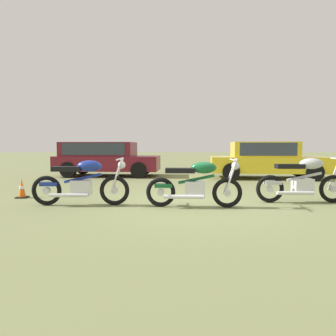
{
  "coord_description": "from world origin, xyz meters",
  "views": [
    {
      "loc": [
        -0.73,
        -6.4,
        1.25
      ],
      "look_at": [
        -0.6,
        0.66,
        0.74
      ],
      "focal_mm": 31.87,
      "sensor_mm": 36.0,
      "label": 1
    }
  ],
  "objects": [
    {
      "name": "ground_plane",
      "position": [
        0.0,
        0.0,
        0.0
      ],
      "size": [
        120.0,
        120.0,
        0.0
      ],
      "primitive_type": "plane",
      "color": "olive"
    },
    {
      "name": "car_burgundy",
      "position": [
        -3.21,
        6.26,
        0.83
      ],
      "size": [
        4.37,
        2.22,
        1.43
      ],
      "rotation": [
        0.0,
        0.0,
        -0.08
      ],
      "color": "maroon",
      "rests_on": "ground"
    },
    {
      "name": "traffic_cone",
      "position": [
        -4.16,
        0.86,
        0.21
      ],
      "size": [
        0.25,
        0.25,
        0.46
      ],
      "color": "#EA590F",
      "rests_on": "ground"
    },
    {
      "name": "motorcycle_green",
      "position": [
        -0.06,
        -0.35,
        0.48
      ],
      "size": [
        1.97,
        0.64,
        1.02
      ],
      "rotation": [
        0.0,
        0.0,
        -0.08
      ],
      "color": "black",
      "rests_on": "ground"
    },
    {
      "name": "motorcycle_blue",
      "position": [
        -2.45,
        -0.1,
        0.48
      ],
      "size": [
        2.07,
        0.64,
        1.02
      ],
      "rotation": [
        0.0,
        0.0,
        -0.01
      ],
      "color": "black",
      "rests_on": "ground"
    },
    {
      "name": "motorcycle_silver",
      "position": [
        2.39,
        0.12,
        0.49
      ],
      "size": [
        2.02,
        0.64,
        1.02
      ],
      "rotation": [
        0.0,
        0.0,
        -0.02
      ],
      "color": "black",
      "rests_on": "ground"
    },
    {
      "name": "car_yellow",
      "position": [
        3.31,
        5.21,
        0.8
      ],
      "size": [
        4.55,
        2.34,
        1.43
      ],
      "rotation": [
        0.0,
        0.0,
        -0.12
      ],
      "color": "gold",
      "rests_on": "ground"
    }
  ]
}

